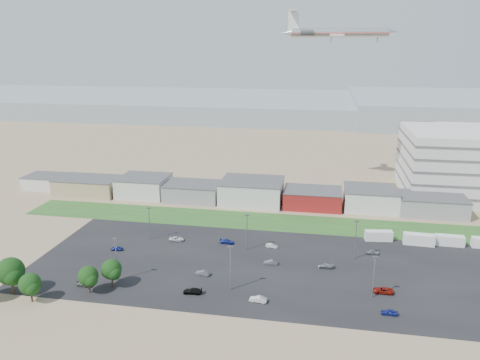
% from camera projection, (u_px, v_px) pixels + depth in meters
% --- Properties ---
extents(ground, '(700.00, 700.00, 0.00)m').
position_uv_depth(ground, '(229.00, 304.00, 103.33)').
color(ground, '#977C60').
rests_on(ground, ground).
extents(parking_lot, '(120.00, 50.00, 0.01)m').
position_uv_depth(parking_lot, '(263.00, 266.00, 121.39)').
color(parking_lot, black).
rests_on(parking_lot, ground).
extents(grass_strip, '(160.00, 16.00, 0.02)m').
position_uv_depth(grass_strip, '(261.00, 221.00, 152.53)').
color(grass_strip, '#295A22').
rests_on(grass_strip, ground).
extents(hills_backdrop, '(700.00, 200.00, 9.00)m').
position_uv_depth(hills_backdrop, '(351.00, 109.00, 393.26)').
color(hills_backdrop, gray).
rests_on(hills_backdrop, ground).
extents(building_row, '(170.00, 20.00, 8.00)m').
position_uv_depth(building_row, '(223.00, 190.00, 172.37)').
color(building_row, silver).
rests_on(building_row, ground).
extents(box_trailer_a, '(8.08, 3.44, 2.94)m').
position_uv_depth(box_trailer_a, '(379.00, 236.00, 137.01)').
color(box_trailer_a, silver).
rests_on(box_trailer_a, ground).
extents(box_trailer_b, '(8.67, 3.09, 3.21)m').
position_uv_depth(box_trailer_b, '(419.00, 239.00, 134.02)').
color(box_trailer_b, silver).
rests_on(box_trailer_b, ground).
extents(box_trailer_c, '(7.98, 2.68, 2.97)m').
position_uv_depth(box_trailer_c, '(450.00, 240.00, 133.55)').
color(box_trailer_c, silver).
rests_on(box_trailer_c, ground).
extents(tree_left, '(6.71, 6.71, 10.06)m').
position_uv_depth(tree_left, '(11.00, 274.00, 106.21)').
color(tree_left, black).
rests_on(tree_left, ground).
extents(tree_mid, '(5.15, 5.15, 7.73)m').
position_uv_depth(tree_mid, '(30.00, 286.00, 103.17)').
color(tree_mid, black).
rests_on(tree_mid, ground).
extents(tree_right, '(4.95, 4.95, 7.43)m').
position_uv_depth(tree_right, '(88.00, 278.00, 107.06)').
color(tree_right, black).
rests_on(tree_right, ground).
extents(tree_near, '(5.14, 5.14, 7.71)m').
position_uv_depth(tree_near, '(112.00, 271.00, 109.96)').
color(tree_near, black).
rests_on(tree_near, ground).
extents(lightpole_front_l, '(1.28, 0.53, 10.87)m').
position_uv_depth(lightpole_front_l, '(116.00, 259.00, 112.57)').
color(lightpole_front_l, slate).
rests_on(lightpole_front_l, ground).
extents(lightpole_front_m, '(1.29, 0.54, 10.95)m').
position_uv_depth(lightpole_front_m, '(230.00, 268.00, 107.98)').
color(lightpole_front_m, slate).
rests_on(lightpole_front_m, ground).
extents(lightpole_front_r, '(1.19, 0.50, 10.11)m').
position_uv_depth(lightpole_front_r, '(374.00, 277.00, 104.64)').
color(lightpole_front_r, slate).
rests_on(lightpole_front_r, ground).
extents(lightpole_back_l, '(1.16, 0.48, 9.83)m').
position_uv_depth(lightpole_back_l, '(149.00, 224.00, 136.94)').
color(lightpole_back_l, slate).
rests_on(lightpole_back_l, ground).
extents(lightpole_back_m, '(1.21, 0.51, 10.31)m').
position_uv_depth(lightpole_back_m, '(247.00, 232.00, 129.87)').
color(lightpole_back_m, slate).
rests_on(lightpole_back_m, ground).
extents(lightpole_back_r, '(1.27, 0.53, 10.80)m').
position_uv_depth(lightpole_back_r, '(355.00, 240.00, 123.94)').
color(lightpole_back_r, slate).
rests_on(lightpole_back_r, ground).
extents(airliner, '(42.59, 29.04, 12.58)m').
position_uv_depth(airliner, '(340.00, 33.00, 170.99)').
color(airliner, silver).
extents(parked_car_0, '(4.69, 2.17, 1.30)m').
position_uv_depth(parked_car_0, '(383.00, 290.00, 107.73)').
color(parked_car_0, maroon).
rests_on(parked_car_0, ground).
extents(parked_car_2, '(3.49, 1.48, 1.18)m').
position_uv_depth(parked_car_2, '(389.00, 312.00, 98.99)').
color(parked_car_2, navy).
rests_on(parked_car_2, ground).
extents(parked_car_3, '(4.49, 2.07, 1.27)m').
position_uv_depth(parked_car_3, '(193.00, 291.00, 107.53)').
color(parked_car_3, black).
rests_on(parked_car_3, ground).
extents(parked_car_4, '(3.76, 1.63, 1.21)m').
position_uv_depth(parked_car_4, '(203.00, 273.00, 116.21)').
color(parked_car_4, '#595B5E').
rests_on(parked_car_4, ground).
extents(parked_car_5, '(3.41, 1.47, 1.15)m').
position_uv_depth(parked_car_5, '(117.00, 248.00, 130.51)').
color(parked_car_5, navy).
rests_on(parked_car_5, ground).
extents(parked_car_6, '(4.30, 1.95, 1.22)m').
position_uv_depth(parked_car_6, '(227.00, 241.00, 135.03)').
color(parked_car_6, navy).
rests_on(parked_car_6, ground).
extents(parked_car_7, '(3.65, 1.66, 1.16)m').
position_uv_depth(parked_car_7, '(271.00, 262.00, 122.03)').
color(parked_car_7, '#595B5E').
rests_on(parked_car_7, ground).
extents(parked_car_8, '(3.65, 1.80, 1.20)m').
position_uv_depth(parked_car_8, '(373.00, 252.00, 127.99)').
color(parked_car_8, '#A5A5AA').
rests_on(parked_car_8, ground).
extents(parked_car_9, '(4.57, 2.48, 1.22)m').
position_uv_depth(parked_car_9, '(177.00, 239.00, 136.80)').
color(parked_car_9, silver).
rests_on(parked_car_9, ground).
extents(parked_car_10, '(4.10, 1.76, 1.18)m').
position_uv_depth(parked_car_10, '(85.00, 284.00, 110.90)').
color(parked_car_10, '#595B5E').
rests_on(parked_car_10, ground).
extents(parked_car_11, '(3.51, 1.59, 1.12)m').
position_uv_depth(parked_car_11, '(272.00, 246.00, 132.27)').
color(parked_car_11, silver).
rests_on(parked_car_11, ground).
extents(parked_car_12, '(4.06, 1.69, 1.17)m').
position_uv_depth(parked_car_12, '(325.00, 266.00, 120.02)').
color(parked_car_12, '#A5A5AA').
rests_on(parked_car_12, ground).
extents(parked_car_13, '(4.02, 1.68, 1.29)m').
position_uv_depth(parked_car_13, '(258.00, 299.00, 103.98)').
color(parked_car_13, silver).
rests_on(parked_car_13, ground).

